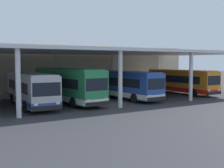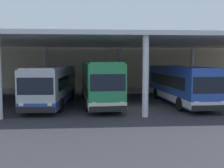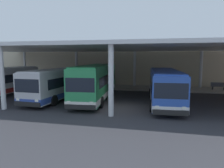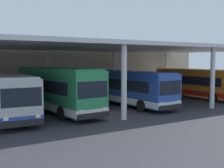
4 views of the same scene
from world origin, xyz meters
name	(u,v)px [view 3 (image 3 of 4)]	position (x,y,z in m)	size (l,w,h in m)	color
ground_plane	(117,108)	(0.00, 0.00, 0.00)	(200.00, 200.00, 0.00)	#333338
platform_kerb	(133,88)	(0.00, 11.75, 0.09)	(42.00, 4.50, 0.18)	#A39E93
station_building_facade	(136,64)	(0.00, 15.00, 3.33)	(48.00, 1.60, 6.65)	#C1B293
canopy_shelter	(127,49)	(0.00, 5.50, 5.29)	(40.00, 17.00, 5.55)	silver
bus_nearest_bay	(3,81)	(-13.99, 3.10, 1.66)	(2.77, 10.54, 3.17)	white
bus_second_bay	(60,83)	(-6.76, 2.72, 1.66)	(3.09, 10.64, 3.17)	#B7B7BC
bus_middle_bay	(96,82)	(-2.85, 3.10, 1.84)	(3.36, 11.48, 3.57)	#28844C
bus_far_bay	(164,86)	(3.99, 2.57, 1.66)	(3.07, 10.64, 3.17)	#284CA8
bench_waiting	(218,86)	(11.16, 11.82, 0.66)	(1.80, 0.45, 0.92)	#4C515B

